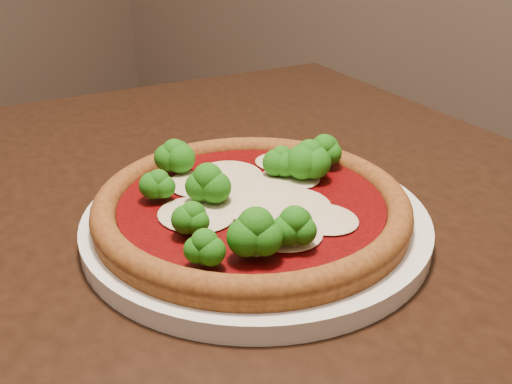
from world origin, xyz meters
The scene contains 3 objects.
dining_table centered at (0.18, 0.23, 0.65)m, with size 1.33×1.23×0.75m.
plate centered at (0.16, 0.26, 0.76)m, with size 0.32×0.32×0.02m, color white.
pizza centered at (0.16, 0.25, 0.78)m, with size 0.29×0.29×0.06m.
Camera 1 is at (0.45, -0.11, 1.03)m, focal length 40.00 mm.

